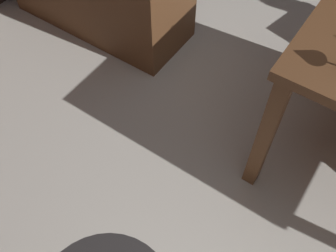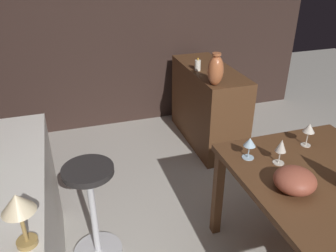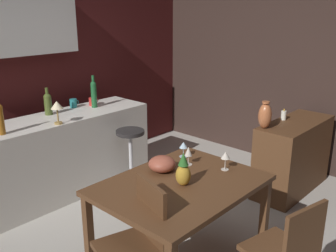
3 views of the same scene
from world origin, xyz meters
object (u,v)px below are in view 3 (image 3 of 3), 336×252
(chair_by_doorway, at_px, (287,252))
(wine_bottle_olive, at_px, (48,103))
(bar_stool, at_px, (131,158))
(pineapple_centerpiece, at_px, (183,171))
(sideboard_cabinet, at_px, (293,156))
(counter_lamp, at_px, (57,107))
(chair_near_window, at_px, (137,241))
(pillar_candle_tall, at_px, (284,115))
(wine_glass_left, at_px, (183,146))
(fruit_bowl, at_px, (162,164))
(wine_bottle_green, at_px, (94,93))
(wine_glass_center, at_px, (188,152))
(wine_bottle_amber, at_px, (0,118))
(dining_table, at_px, (181,192))
(cup_red, at_px, (93,101))
(wine_glass_right, at_px, (226,156))
(vase_copper, at_px, (265,116))
(cup_teal, at_px, (73,103))

(chair_by_doorway, bearing_deg, wine_bottle_olive, 90.87)
(bar_stool, bearing_deg, pineapple_centerpiece, -116.14)
(sideboard_cabinet, height_order, counter_lamp, counter_lamp)
(chair_near_window, xyz_separation_m, pillar_candle_tall, (2.40, 0.15, 0.36))
(chair_by_doorway, height_order, wine_glass_left, wine_glass_left)
(fruit_bowl, bearing_deg, pillar_candle_tall, -5.38)
(chair_by_doorway, height_order, bar_stool, chair_by_doorway)
(pineapple_centerpiece, relative_size, wine_bottle_olive, 0.88)
(wine_glass_left, height_order, wine_bottle_green, wine_bottle_green)
(wine_glass_left, height_order, wine_glass_center, wine_glass_center)
(chair_by_doorway, xyz_separation_m, pillar_candle_tall, (1.78, 0.95, 0.39))
(fruit_bowl, bearing_deg, chair_near_window, -151.28)
(wine_bottle_amber, bearing_deg, wine_glass_center, -58.51)
(dining_table, relative_size, pillar_candle_tall, 9.84)
(wine_bottle_amber, relative_size, cup_red, 2.87)
(wine_glass_center, bearing_deg, dining_table, -149.45)
(bar_stool, distance_m, cup_red, 0.86)
(dining_table, bearing_deg, pineapple_centerpiece, -116.73)
(wine_glass_right, bearing_deg, cup_red, 84.65)
(chair_by_doorway, relative_size, fruit_bowl, 3.85)
(wine_bottle_amber, bearing_deg, bar_stool, -17.07)
(sideboard_cabinet, bearing_deg, wine_bottle_green, 124.42)
(wine_glass_left, height_order, fruit_bowl, wine_glass_left)
(wine_glass_left, height_order, vase_copper, vase_copper)
(chair_near_window, bearing_deg, cup_red, 60.01)
(wine_glass_center, xyz_separation_m, cup_teal, (0.10, 1.85, 0.09))
(wine_glass_right, height_order, pillar_candle_tall, pillar_candle_tall)
(sideboard_cabinet, relative_size, pillar_candle_tall, 8.53)
(cup_teal, bearing_deg, wine_glass_left, -89.81)
(wine_glass_left, height_order, wine_bottle_olive, wine_bottle_olive)
(wine_glass_center, bearing_deg, wine_glass_right, -66.64)
(chair_by_doorway, bearing_deg, chair_near_window, 128.12)
(wine_bottle_amber, bearing_deg, wine_bottle_olive, 23.37)
(fruit_bowl, xyz_separation_m, pillar_candle_tall, (1.81, -0.17, 0.07))
(wine_glass_center, xyz_separation_m, pineapple_centerpiece, (-0.33, -0.22, -0.00))
(vase_copper, bearing_deg, wine_bottle_green, 116.16)
(pineapple_centerpiece, bearing_deg, wine_bottle_green, 72.42)
(pillar_candle_tall, bearing_deg, cup_teal, 126.79)
(dining_table, bearing_deg, chair_near_window, -172.63)
(wine_glass_right, bearing_deg, counter_lamp, 106.86)
(chair_by_doorway, height_order, pillar_candle_tall, pillar_candle_tall)
(dining_table, xyz_separation_m, cup_teal, (0.41, 2.03, 0.29))
(fruit_bowl, bearing_deg, wine_glass_right, -44.29)
(pillar_candle_tall, bearing_deg, pineapple_centerpiece, -176.22)
(bar_stool, bearing_deg, cup_teal, 107.11)
(wine_bottle_green, distance_m, vase_copper, 1.96)
(wine_glass_center, distance_m, wine_bottle_green, 1.71)
(dining_table, distance_m, wine_glass_left, 0.56)
(pineapple_centerpiece, xyz_separation_m, pillar_candle_tall, (1.88, 0.12, 0.02))
(bar_stool, height_order, counter_lamp, counter_lamp)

